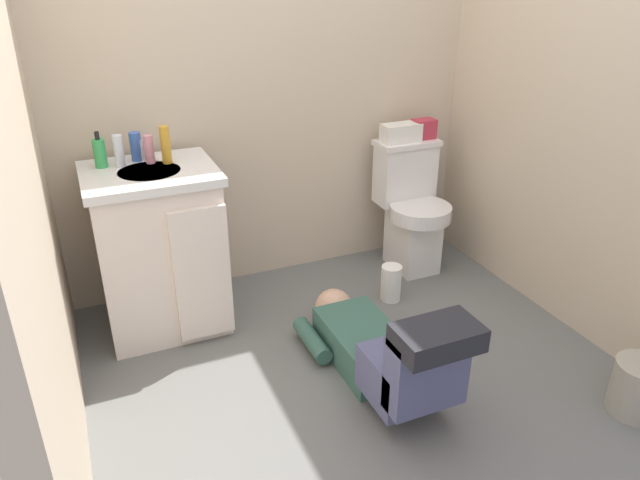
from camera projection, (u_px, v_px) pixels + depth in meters
The scene contains 17 objects.
ground_plane at pixel (353, 370), 2.72m from camera, with size 2.80×3.04×0.04m, color #61615E.
wall_back at pixel (268, 62), 3.07m from camera, with size 2.46×0.08×2.40m, color #C7B397.
wall_left at pixel (6, 140), 1.76m from camera, with size 0.08×2.04×2.40m, color #C7B397.
wall_right at pixel (601, 80), 2.61m from camera, with size 0.08×2.04×2.40m, color #C7B397.
toilet at pixel (411, 208), 3.45m from camera, with size 0.36×0.46×0.75m.
vanity_cabinet at pixel (160, 249), 2.86m from camera, with size 0.60×0.53×0.82m.
faucet at pixel (142, 150), 2.78m from camera, with size 0.02×0.02×0.10m, color silver.
person_plumber at pixel (383, 350), 2.52m from camera, with size 0.39×1.06×0.52m.
tissue_box at pixel (401, 133), 3.32m from camera, with size 0.22×0.11×0.10m, color silver.
toiletry_bag at pixel (424, 129), 3.37m from camera, with size 0.12×0.09×0.11m, color #B22D3F.
soap_dispenser at pixel (100, 153), 2.69m from camera, with size 0.06×0.06×0.17m.
bottle_clear at pixel (119, 151), 2.69m from camera, with size 0.04×0.04×0.15m, color silver.
bottle_blue at pixel (136, 147), 2.78m from camera, with size 0.05×0.05×0.14m, color #395FB3.
bottle_pink at pixel (149, 149), 2.74m from camera, with size 0.04×0.04×0.13m, color pink.
bottle_amber at pixel (166, 145), 2.73m from camera, with size 0.04×0.04×0.18m, color gold.
trash_can at pixel (638, 388), 2.39m from camera, with size 0.21×0.21×0.23m, color gray.
paper_towel_roll at pixel (391, 283), 3.20m from camera, with size 0.11×0.11×0.20m, color white.
Camera 1 is at (-1.01, -1.95, 1.70)m, focal length 33.22 mm.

